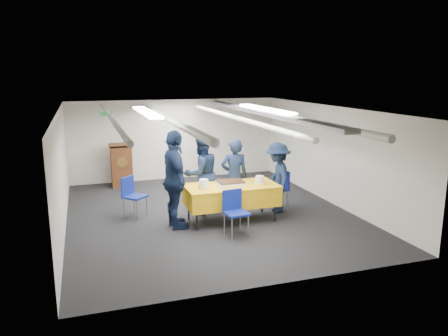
{
  "coord_description": "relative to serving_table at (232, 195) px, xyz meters",
  "views": [
    {
      "loc": [
        -2.55,
        -8.88,
        3.05
      ],
      "look_at": [
        0.28,
        -0.2,
        1.05
      ],
      "focal_mm": 35.0,
      "sensor_mm": 36.0,
      "label": 1
    }
  ],
  "objects": [
    {
      "name": "ground",
      "position": [
        -0.31,
        0.61,
        -0.56
      ],
      "size": [
        7.0,
        7.0,
        0.0
      ],
      "primitive_type": "plane",
      "color": "black",
      "rests_on": "ground"
    },
    {
      "name": "room_shell",
      "position": [
        -0.22,
        1.01,
        1.25
      ],
      "size": [
        6.0,
        7.0,
        2.3
      ],
      "color": "silver",
      "rests_on": "ground"
    },
    {
      "name": "serving_table",
      "position": [
        0.0,
        0.0,
        0.0
      ],
      "size": [
        1.92,
        0.92,
        0.77
      ],
      "color": "black",
      "rests_on": "ground"
    },
    {
      "name": "sheet_cake",
      "position": [
        -0.02,
        0.01,
        0.26
      ],
      "size": [
        0.56,
        0.43,
        0.1
      ],
      "color": "white",
      "rests_on": "serving_table"
    },
    {
      "name": "plate_stack_left",
      "position": [
        -0.61,
        -0.05,
        0.29
      ],
      "size": [
        0.22,
        0.22,
        0.18
      ],
      "color": "white",
      "rests_on": "serving_table"
    },
    {
      "name": "plate_stack_right",
      "position": [
        0.61,
        -0.05,
        0.28
      ],
      "size": [
        0.21,
        0.21,
        0.16
      ],
      "color": "white",
      "rests_on": "serving_table"
    },
    {
      "name": "podium",
      "position": [
        -1.91,
        3.65,
        0.05
      ],
      "size": [
        0.62,
        0.53,
        1.25
      ],
      "color": "brown",
      "rests_on": "ground"
    },
    {
      "name": "chair_near",
      "position": [
        -0.21,
        -0.77,
        -0.03
      ],
      "size": [
        0.46,
        0.46,
        0.87
      ],
      "color": "gray",
      "rests_on": "ground"
    },
    {
      "name": "chair_right",
      "position": [
        1.36,
        0.52,
        -0.03
      ],
      "size": [
        0.47,
        0.47,
        0.87
      ],
      "color": "gray",
      "rests_on": "ground"
    },
    {
      "name": "chair_left",
      "position": [
        -1.95,
        0.94,
        -0.03
      ],
      "size": [
        0.59,
        0.59,
        0.87
      ],
      "color": "gray",
      "rests_on": "ground"
    },
    {
      "name": "sailor_a",
      "position": [
        0.23,
        0.5,
        0.27
      ],
      "size": [
        0.64,
        0.46,
        1.65
      ],
      "primitive_type": "imported",
      "rotation": [
        0.0,
        0.0,
        3.03
      ],
      "color": "black",
      "rests_on": "ground"
    },
    {
      "name": "sailor_b",
      "position": [
        -0.45,
        0.72,
        0.32
      ],
      "size": [
        1.02,
        0.89,
        1.76
      ],
      "primitive_type": "imported",
      "rotation": [
        0.0,
        0.0,
        3.44
      ],
      "color": "black",
      "rests_on": "ground"
    },
    {
      "name": "sailor_c",
      "position": [
        -1.2,
        -0.05,
        0.42
      ],
      "size": [
        0.54,
        1.17,
        1.97
      ],
      "primitive_type": "imported",
      "rotation": [
        0.0,
        0.0,
        1.62
      ],
      "color": "black",
      "rests_on": "ground"
    },
    {
      "name": "sailor_d",
      "position": [
        1.16,
        0.26,
        0.22
      ],
      "size": [
        0.76,
        1.1,
        1.57
      ],
      "primitive_type": "imported",
      "rotation": [
        0.0,
        0.0,
        -1.76
      ],
      "color": "black",
      "rests_on": "ground"
    }
  ]
}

